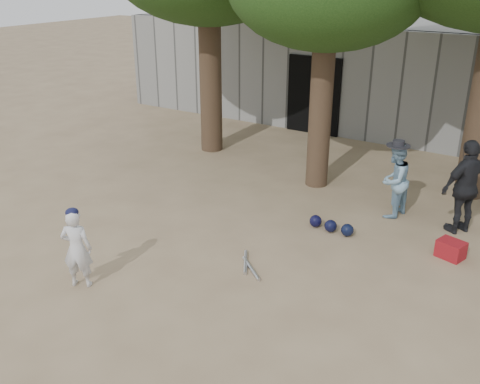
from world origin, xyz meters
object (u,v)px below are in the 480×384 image
Objects in this scene: red_bag at (451,249)px; boy_player at (77,249)px; spectator_dark at (466,187)px; spectator_blue at (394,181)px.

boy_player is at bearing -139.74° from red_bag.
boy_player reaches higher than red_bag.
spectator_dark reaches higher than boy_player.
boy_player is 6.02m from red_bag.
spectator_blue is 3.48× the size of red_bag.
boy_player is 0.86× the size of spectator_blue.
spectator_blue is 1.29m from spectator_dark.
spectator_blue is (3.22, 4.95, 0.10)m from boy_player.
spectator_dark reaches higher than red_bag.
spectator_blue reaches higher than boy_player.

